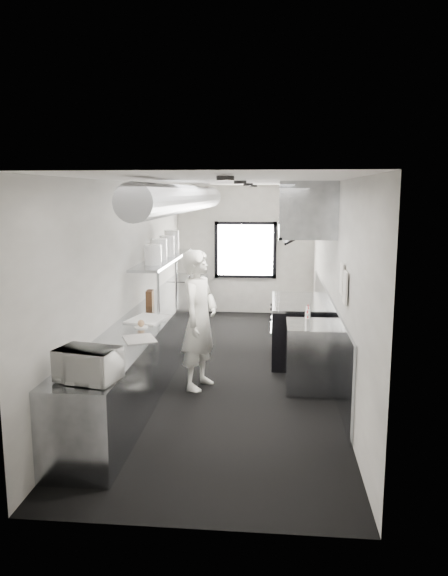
% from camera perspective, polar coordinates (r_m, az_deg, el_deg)
% --- Properties ---
extents(floor, '(3.00, 8.00, 0.01)m').
position_cam_1_polar(floor, '(8.35, 0.66, -8.49)').
color(floor, black).
rests_on(floor, ground).
extents(ceiling, '(3.00, 8.00, 0.01)m').
position_cam_1_polar(ceiling, '(7.92, 0.70, 11.11)').
color(ceiling, white).
rests_on(ceiling, wall_back).
extents(wall_back, '(3.00, 0.02, 2.80)m').
position_cam_1_polar(wall_back, '(11.97, 2.26, 4.01)').
color(wall_back, silver).
rests_on(wall_back, floor).
extents(wall_front, '(3.00, 0.02, 2.80)m').
position_cam_1_polar(wall_front, '(4.14, -3.93, -7.54)').
color(wall_front, silver).
rests_on(wall_front, floor).
extents(wall_left, '(0.02, 8.00, 2.80)m').
position_cam_1_polar(wall_left, '(8.27, -9.73, 1.19)').
color(wall_left, silver).
rests_on(wall_left, floor).
extents(wall_right, '(0.02, 8.00, 2.80)m').
position_cam_1_polar(wall_right, '(8.03, 11.40, 0.87)').
color(wall_right, silver).
rests_on(wall_right, floor).
extents(wall_cladding, '(0.03, 5.50, 1.10)m').
position_cam_1_polar(wall_cladding, '(8.50, 10.87, -4.47)').
color(wall_cladding, gray).
rests_on(wall_cladding, wall_right).
extents(hvac_duct, '(0.40, 6.40, 0.40)m').
position_cam_1_polar(hvac_duct, '(8.40, -3.90, 9.32)').
color(hvac_duct, '#92969A').
rests_on(hvac_duct, ceiling).
extents(service_window, '(1.36, 0.05, 1.25)m').
position_cam_1_polar(service_window, '(11.94, 2.25, 3.99)').
color(service_window, white).
rests_on(service_window, wall_back).
extents(exhaust_hood, '(0.81, 2.20, 0.88)m').
position_cam_1_polar(exhaust_hood, '(8.61, 8.45, 8.18)').
color(exhaust_hood, gray).
rests_on(exhaust_hood, ceiling).
extents(prep_counter, '(0.70, 6.00, 0.90)m').
position_cam_1_polar(prep_counter, '(7.92, -8.01, -6.21)').
color(prep_counter, gray).
rests_on(prep_counter, floor).
extents(pass_shelf, '(0.45, 3.00, 0.68)m').
position_cam_1_polar(pass_shelf, '(9.15, -6.26, 2.96)').
color(pass_shelf, gray).
rests_on(pass_shelf, prep_counter).
extents(range, '(0.88, 1.60, 0.94)m').
position_cam_1_polar(range, '(8.87, 7.76, -4.30)').
color(range, black).
rests_on(range, floor).
extents(bottle_station, '(0.65, 0.80, 0.90)m').
position_cam_1_polar(bottle_station, '(7.53, 9.03, -7.08)').
color(bottle_station, gray).
rests_on(bottle_station, floor).
extents(far_work_table, '(0.70, 1.20, 0.90)m').
position_cam_1_polar(far_work_table, '(11.45, -3.75, -1.09)').
color(far_work_table, gray).
rests_on(far_work_table, floor).
extents(notice_sheet_a, '(0.02, 0.28, 0.38)m').
position_cam_1_polar(notice_sheet_a, '(6.82, 12.24, 0.95)').
color(notice_sheet_a, white).
rests_on(notice_sheet_a, wall_right).
extents(notice_sheet_b, '(0.02, 0.28, 0.38)m').
position_cam_1_polar(notice_sheet_b, '(6.49, 12.58, 0.03)').
color(notice_sheet_b, white).
rests_on(notice_sheet_b, wall_right).
extents(line_cook, '(0.65, 0.80, 1.89)m').
position_cam_1_polar(line_cook, '(7.37, -2.60, -3.35)').
color(line_cook, white).
rests_on(line_cook, floor).
extents(microwave, '(0.59, 0.50, 0.31)m').
position_cam_1_polar(microwave, '(5.29, -14.09, -7.79)').
color(microwave, white).
rests_on(microwave, prep_counter).
extents(deli_tub_a, '(0.16, 0.16, 0.10)m').
position_cam_1_polar(deli_tub_a, '(5.88, -13.99, -7.09)').
color(deli_tub_a, '#B7BFB0').
rests_on(deli_tub_a, prep_counter).
extents(deli_tub_b, '(0.20, 0.20, 0.11)m').
position_cam_1_polar(deli_tub_b, '(5.83, -14.25, -7.17)').
color(deli_tub_b, '#B7BFB0').
rests_on(deli_tub_b, prep_counter).
extents(newspaper, '(0.51, 0.55, 0.01)m').
position_cam_1_polar(newspaper, '(6.65, -8.84, -5.30)').
color(newspaper, white).
rests_on(newspaper, prep_counter).
extents(small_plate, '(0.23, 0.23, 0.02)m').
position_cam_1_polar(small_plate, '(7.21, -8.67, -4.08)').
color(small_plate, white).
rests_on(small_plate, prep_counter).
extents(pastry, '(0.09, 0.09, 0.09)m').
position_cam_1_polar(pastry, '(7.19, -8.69, -3.67)').
color(pastry, tan).
rests_on(pastry, small_plate).
extents(cutting_board, '(0.59, 0.71, 0.02)m').
position_cam_1_polar(cutting_board, '(7.64, -7.97, -3.24)').
color(cutting_board, white).
rests_on(cutting_board, prep_counter).
extents(knife_block, '(0.11, 0.22, 0.24)m').
position_cam_1_polar(knife_block, '(8.58, -7.78, -1.04)').
color(knife_block, brown).
rests_on(knife_block, prep_counter).
extents(plate_stack_a, '(0.29, 0.29, 0.30)m').
position_cam_1_polar(plate_stack_a, '(8.27, -7.45, 3.49)').
color(plate_stack_a, white).
rests_on(plate_stack_a, pass_shelf).
extents(plate_stack_b, '(0.34, 0.34, 0.34)m').
position_cam_1_polar(plate_stack_b, '(8.88, -6.82, 4.05)').
color(plate_stack_b, white).
rests_on(plate_stack_b, pass_shelf).
extents(plate_stack_c, '(0.27, 0.27, 0.35)m').
position_cam_1_polar(plate_stack_c, '(9.33, -6.00, 4.40)').
color(plate_stack_c, white).
rests_on(plate_stack_c, pass_shelf).
extents(plate_stack_d, '(0.29, 0.29, 0.40)m').
position_cam_1_polar(plate_stack_d, '(9.92, -5.50, 4.89)').
color(plate_stack_d, white).
rests_on(plate_stack_d, pass_shelf).
extents(squeeze_bottle_a, '(0.06, 0.06, 0.16)m').
position_cam_1_polar(squeeze_bottle_a, '(7.06, 8.73, -3.77)').
color(squeeze_bottle_a, white).
rests_on(squeeze_bottle_a, bottle_station).
extents(squeeze_bottle_b, '(0.06, 0.06, 0.17)m').
position_cam_1_polar(squeeze_bottle_b, '(7.28, 8.70, -3.29)').
color(squeeze_bottle_b, white).
rests_on(squeeze_bottle_b, bottle_station).
extents(squeeze_bottle_c, '(0.07, 0.07, 0.17)m').
position_cam_1_polar(squeeze_bottle_c, '(7.37, 8.71, -3.16)').
color(squeeze_bottle_c, white).
rests_on(squeeze_bottle_c, bottle_station).
extents(squeeze_bottle_d, '(0.06, 0.06, 0.17)m').
position_cam_1_polar(squeeze_bottle_d, '(7.56, 8.82, -2.82)').
color(squeeze_bottle_d, white).
rests_on(squeeze_bottle_d, bottle_station).
extents(squeeze_bottle_e, '(0.07, 0.07, 0.18)m').
position_cam_1_polar(squeeze_bottle_e, '(7.69, 8.78, -2.57)').
color(squeeze_bottle_e, white).
rests_on(squeeze_bottle_e, bottle_station).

